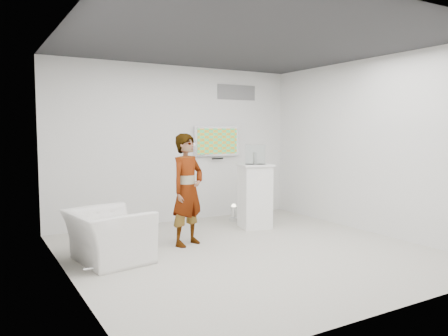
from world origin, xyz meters
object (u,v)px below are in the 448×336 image
(armchair, at_px, (108,236))
(pedestal, at_px, (255,196))
(floor_uplight, at_px, (234,213))
(person, at_px, (188,190))
(tv, at_px, (216,141))

(armchair, distance_m, pedestal, 2.97)
(floor_uplight, bearing_deg, pedestal, -88.24)
(pedestal, xyz_separation_m, floor_uplight, (-0.02, 0.70, -0.42))
(person, height_order, floor_uplight, person)
(person, xyz_separation_m, pedestal, (1.58, 0.48, -0.28))
(tv, distance_m, pedestal, 1.55)
(pedestal, height_order, floor_uplight, pedestal)
(person, height_order, pedestal, person)
(person, relative_size, pedestal, 1.48)
(tv, bearing_deg, floor_uplight, -78.69)
(person, distance_m, armchair, 1.42)
(tv, height_order, armchair, tv)
(floor_uplight, bearing_deg, person, -142.90)
(person, relative_size, floor_uplight, 5.46)
(tv, height_order, floor_uplight, tv)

